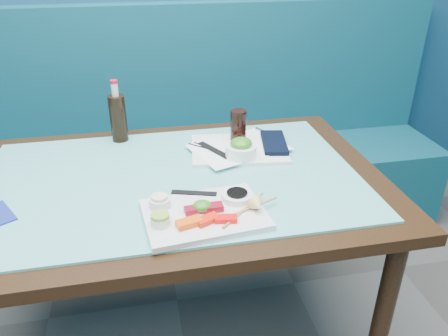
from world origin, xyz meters
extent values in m
cube|color=#0D4755|center=(0.00, 2.22, 0.23)|extent=(3.00, 0.55, 0.45)
cube|color=#0D4755|center=(0.00, 2.44, 0.70)|extent=(3.00, 0.12, 0.95)
cube|color=black|center=(0.00, 1.45, 0.73)|extent=(1.40, 0.90, 0.04)
cylinder|color=black|center=(0.62, 1.08, 0.35)|extent=(0.06, 0.06, 0.71)
cylinder|color=black|center=(-0.62, 1.82, 0.35)|extent=(0.06, 0.06, 0.71)
cylinder|color=black|center=(0.62, 1.82, 0.35)|extent=(0.06, 0.06, 0.71)
cube|color=#5DB9BA|center=(0.00, 1.45, 0.75)|extent=(1.22, 0.76, 0.01)
cube|color=white|center=(0.07, 1.20, 0.77)|extent=(0.36, 0.27, 0.02)
cube|color=#FF530A|center=(0.02, 1.14, 0.78)|extent=(0.08, 0.05, 0.02)
cube|color=red|center=(0.07, 1.15, 0.78)|extent=(0.07, 0.06, 0.02)
cube|color=#FF110A|center=(0.12, 1.14, 0.78)|extent=(0.06, 0.04, 0.01)
cube|color=maroon|center=(0.04, 1.20, 0.78)|extent=(0.05, 0.04, 0.02)
cube|color=maroon|center=(0.09, 1.20, 0.78)|extent=(0.06, 0.03, 0.02)
ellipsoid|color=#317A1C|center=(0.06, 1.21, 0.79)|extent=(0.07, 0.07, 0.03)
cylinder|color=white|center=(-0.06, 1.16, 0.79)|extent=(0.06, 0.06, 0.02)
cylinder|color=#89B139|center=(-0.06, 1.16, 0.80)|extent=(0.06, 0.06, 0.01)
cylinder|color=silver|center=(-0.05, 1.25, 0.79)|extent=(0.06, 0.06, 0.03)
cylinder|color=#F3E0C7|center=(-0.05, 1.25, 0.81)|extent=(0.05, 0.05, 0.01)
cylinder|color=white|center=(0.17, 1.25, 0.78)|extent=(0.10, 0.10, 0.02)
cylinder|color=black|center=(0.17, 1.25, 0.80)|extent=(0.08, 0.08, 0.01)
cone|color=#FFE278|center=(0.21, 1.17, 0.80)|extent=(0.05, 0.04, 0.04)
cube|color=black|center=(0.05, 1.30, 0.78)|extent=(0.14, 0.06, 0.00)
cylinder|color=#AE7652|center=(0.18, 1.18, 0.78)|extent=(0.16, 0.16, 0.01)
cylinder|color=tan|center=(0.19, 1.18, 0.78)|extent=(0.20, 0.09, 0.01)
cube|color=white|center=(0.26, 1.60, 0.76)|extent=(0.37, 0.30, 0.01)
cube|color=white|center=(0.26, 1.60, 0.77)|extent=(0.39, 0.33, 0.00)
cylinder|color=white|center=(0.25, 1.53, 0.79)|extent=(0.11, 0.11, 0.04)
ellipsoid|color=#31801D|center=(0.25, 1.53, 0.82)|extent=(0.08, 0.08, 0.04)
cylinder|color=black|center=(0.27, 1.66, 0.83)|extent=(0.07, 0.07, 0.12)
cube|color=black|center=(0.40, 1.60, 0.78)|extent=(0.12, 0.21, 0.02)
cylinder|color=silver|center=(0.39, 1.71, 0.78)|extent=(0.06, 0.09, 0.01)
cylinder|color=black|center=(0.16, 1.59, 0.77)|extent=(0.16, 0.15, 0.01)
cylinder|color=black|center=(0.17, 1.59, 0.77)|extent=(0.13, 0.16, 0.01)
cube|color=black|center=(0.17, 1.59, 0.77)|extent=(0.10, 0.16, 0.00)
cylinder|color=black|center=(-0.17, 1.79, 0.85)|extent=(0.07, 0.07, 0.18)
cylinder|color=silver|center=(-0.17, 1.79, 0.96)|extent=(0.03, 0.03, 0.05)
cylinder|color=red|center=(-0.17, 1.79, 0.99)|extent=(0.04, 0.04, 0.01)
camera|label=1|loc=(-0.08, 0.19, 1.46)|focal=35.00mm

